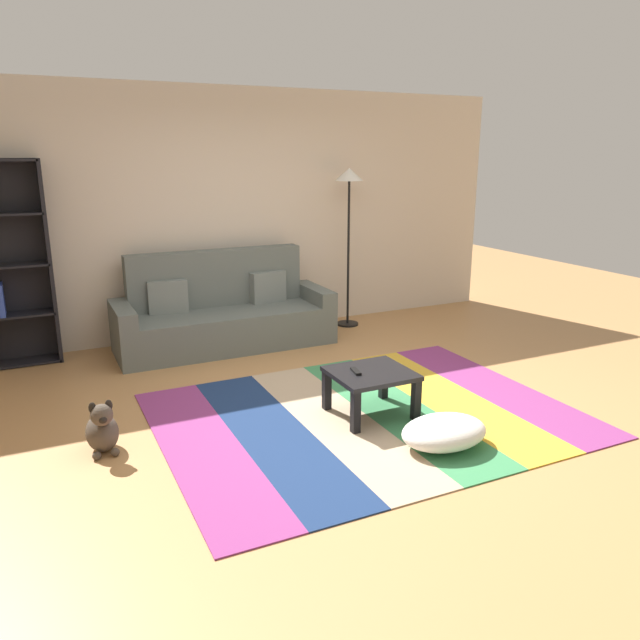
% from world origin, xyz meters
% --- Properties ---
extents(ground_plane, '(14.00, 14.00, 0.00)m').
position_xyz_m(ground_plane, '(0.00, 0.00, 0.00)').
color(ground_plane, '#B27F4C').
extents(back_wall, '(6.80, 0.10, 2.70)m').
position_xyz_m(back_wall, '(0.00, 2.55, 1.35)').
color(back_wall, beige).
rests_on(back_wall, ground_plane).
extents(rug, '(3.17, 2.42, 0.01)m').
position_xyz_m(rug, '(0.17, -0.24, 0.01)').
color(rug, '#843370').
rests_on(rug, ground_plane).
extents(couch, '(2.26, 0.80, 1.00)m').
position_xyz_m(couch, '(-0.30, 2.02, 0.34)').
color(couch, '#59605B').
rests_on(couch, ground_plane).
extents(coffee_table, '(0.61, 0.56, 0.36)m').
position_xyz_m(coffee_table, '(0.20, -0.24, 0.30)').
color(coffee_table, black).
rests_on(coffee_table, rug).
extents(pouf, '(0.64, 0.46, 0.21)m').
position_xyz_m(pouf, '(0.39, -0.94, 0.11)').
color(pouf, white).
rests_on(pouf, rug).
extents(dog, '(0.22, 0.35, 0.40)m').
position_xyz_m(dog, '(-1.78, 0.04, 0.16)').
color(dog, '#473D33').
rests_on(dog, ground_plane).
extents(standing_lamp, '(0.32, 0.32, 1.84)m').
position_xyz_m(standing_lamp, '(1.28, 2.16, 1.54)').
color(standing_lamp, black).
rests_on(standing_lamp, ground_plane).
extents(tv_remote, '(0.07, 0.16, 0.02)m').
position_xyz_m(tv_remote, '(0.08, -0.21, 0.38)').
color(tv_remote, black).
rests_on(tv_remote, coffee_table).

